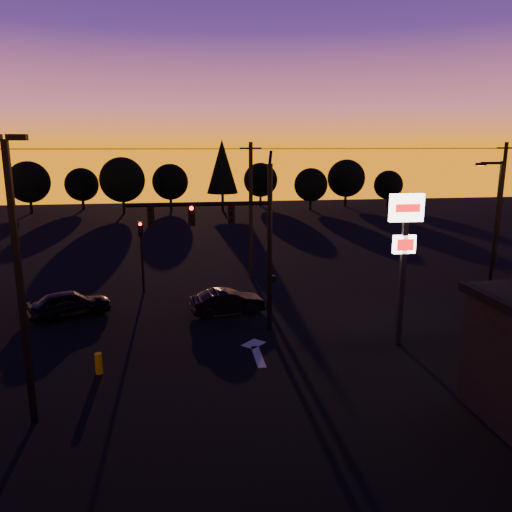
{
  "coord_description": "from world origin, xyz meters",
  "views": [
    {
      "loc": [
        -2.53,
        -18.57,
        8.86
      ],
      "look_at": [
        1.0,
        5.0,
        3.5
      ],
      "focal_mm": 35.0,
      "sensor_mm": 36.0,
      "label": 1
    }
  ],
  "objects_px": {
    "pylon_sign": "(405,237)",
    "car_mid": "(227,302)",
    "secondary_signal": "(141,246)",
    "parking_lot_light": "(18,265)",
    "streetlight": "(494,229)",
    "car_left": "(70,303)",
    "traffic_signal_mast": "(236,231)",
    "bollard": "(99,363)"
  },
  "relations": [
    {
      "from": "pylon_sign",
      "to": "car_mid",
      "type": "bearing_deg",
      "value": 144.04
    },
    {
      "from": "secondary_signal",
      "to": "car_mid",
      "type": "distance_m",
      "value": 7.03
    },
    {
      "from": "secondary_signal",
      "to": "parking_lot_light",
      "type": "distance_m",
      "value": 14.9
    },
    {
      "from": "car_mid",
      "to": "pylon_sign",
      "type": "bearing_deg",
      "value": -136.05
    },
    {
      "from": "streetlight",
      "to": "car_left",
      "type": "bearing_deg",
      "value": 174.85
    },
    {
      "from": "parking_lot_light",
      "to": "traffic_signal_mast",
      "type": "bearing_deg",
      "value": 43.37
    },
    {
      "from": "traffic_signal_mast",
      "to": "secondary_signal",
      "type": "xyz_separation_m",
      "value": [
        -4.9,
        7.49,
        -2.07
      ]
    },
    {
      "from": "parking_lot_light",
      "to": "car_left",
      "type": "relative_size",
      "value": 2.21
    },
    {
      "from": "parking_lot_light",
      "to": "pylon_sign",
      "type": "relative_size",
      "value": 1.34
    },
    {
      "from": "traffic_signal_mast",
      "to": "parking_lot_light",
      "type": "relative_size",
      "value": 0.94
    },
    {
      "from": "bollard",
      "to": "streetlight",
      "type": "bearing_deg",
      "value": 14.52
    },
    {
      "from": "parking_lot_light",
      "to": "streetlight",
      "type": "height_order",
      "value": "parking_lot_light"
    },
    {
      "from": "pylon_sign",
      "to": "bollard",
      "type": "bearing_deg",
      "value": -174.95
    },
    {
      "from": "parking_lot_light",
      "to": "car_mid",
      "type": "bearing_deg",
      "value": 53.52
    },
    {
      "from": "secondary_signal",
      "to": "traffic_signal_mast",
      "type": "bearing_deg",
      "value": -56.81
    },
    {
      "from": "streetlight",
      "to": "car_left",
      "type": "height_order",
      "value": "streetlight"
    },
    {
      "from": "secondary_signal",
      "to": "bollard",
      "type": "xyz_separation_m",
      "value": [
        -0.96,
        -11.13,
        -2.44
      ]
    },
    {
      "from": "car_left",
      "to": "pylon_sign",
      "type": "bearing_deg",
      "value": -134.46
    },
    {
      "from": "car_left",
      "to": "secondary_signal",
      "type": "bearing_deg",
      "value": -64.64
    },
    {
      "from": "traffic_signal_mast",
      "to": "pylon_sign",
      "type": "height_order",
      "value": "traffic_signal_mast"
    },
    {
      "from": "traffic_signal_mast",
      "to": "bollard",
      "type": "relative_size",
      "value": 10.1
    },
    {
      "from": "car_left",
      "to": "traffic_signal_mast",
      "type": "bearing_deg",
      "value": -136.0
    },
    {
      "from": "streetlight",
      "to": "secondary_signal",
      "type": "bearing_deg",
      "value": 162.44
    },
    {
      "from": "traffic_signal_mast",
      "to": "streetlight",
      "type": "height_order",
      "value": "traffic_signal_mast"
    },
    {
      "from": "pylon_sign",
      "to": "car_left",
      "type": "height_order",
      "value": "pylon_sign"
    },
    {
      "from": "bollard",
      "to": "parking_lot_light",
      "type": "bearing_deg",
      "value": -114.67
    },
    {
      "from": "secondary_signal",
      "to": "pylon_sign",
      "type": "distance_m",
      "value": 15.75
    },
    {
      "from": "pylon_sign",
      "to": "streetlight",
      "type": "bearing_deg",
      "value": 30.08
    },
    {
      "from": "parking_lot_light",
      "to": "pylon_sign",
      "type": "distance_m",
      "value": 15.19
    },
    {
      "from": "parking_lot_light",
      "to": "bollard",
      "type": "height_order",
      "value": "parking_lot_light"
    },
    {
      "from": "streetlight",
      "to": "pylon_sign",
      "type": "bearing_deg",
      "value": -149.92
    },
    {
      "from": "pylon_sign",
      "to": "car_mid",
      "type": "relative_size",
      "value": 1.73
    },
    {
      "from": "secondary_signal",
      "to": "parking_lot_light",
      "type": "bearing_deg",
      "value": -99.79
    },
    {
      "from": "car_left",
      "to": "parking_lot_light",
      "type": "bearing_deg",
      "value": 162.19
    },
    {
      "from": "pylon_sign",
      "to": "streetlight",
      "type": "height_order",
      "value": "streetlight"
    },
    {
      "from": "traffic_signal_mast",
      "to": "bollard",
      "type": "bearing_deg",
      "value": -148.16
    },
    {
      "from": "traffic_signal_mast",
      "to": "bollard",
      "type": "xyz_separation_m",
      "value": [
        -5.86,
        -3.64,
        -4.51
      ]
    },
    {
      "from": "pylon_sign",
      "to": "bollard",
      "type": "xyz_separation_m",
      "value": [
        -12.96,
        -1.15,
        -4.49
      ]
    },
    {
      "from": "parking_lot_light",
      "to": "bollard",
      "type": "distance_m",
      "value": 6.09
    },
    {
      "from": "traffic_signal_mast",
      "to": "car_mid",
      "type": "height_order",
      "value": "traffic_signal_mast"
    },
    {
      "from": "parking_lot_light",
      "to": "pylon_sign",
      "type": "height_order",
      "value": "parking_lot_light"
    },
    {
      "from": "pylon_sign",
      "to": "car_left",
      "type": "bearing_deg",
      "value": 158.77
    }
  ]
}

